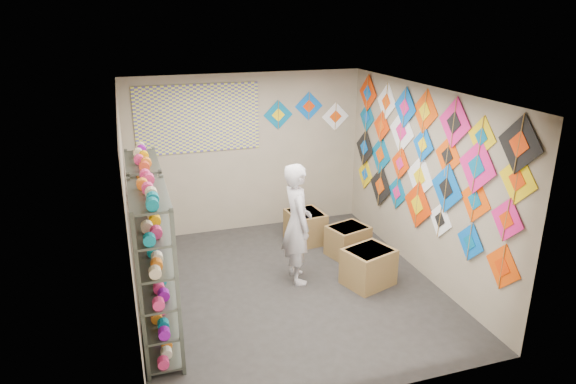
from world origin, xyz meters
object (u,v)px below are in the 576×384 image
object	(u,v)px
shelf_rack_back	(148,228)
shelf_rack_front	(156,274)
shopkeeper	(297,223)
carton_c	(305,227)
carton_a	(368,267)
carton_b	(348,241)

from	to	relation	value
shelf_rack_back	shelf_rack_front	bearing A→B (deg)	-90.00
shelf_rack_front	shelf_rack_back	xyz separation A→B (m)	(0.00, 1.30, 0.00)
shelf_rack_back	shopkeeper	distance (m)	2.00
shelf_rack_front	shopkeeper	distance (m)	2.24
shelf_rack_back	carton_c	size ratio (longest dim) A/B	3.17
carton_a	carton_b	world-z (taller)	carton_a
carton_c	shopkeeper	bearing A→B (deg)	-121.02
shelf_rack_back	carton_c	bearing A→B (deg)	19.59
shelf_rack_front	carton_a	size ratio (longest dim) A/B	3.00
shelf_rack_front	carton_b	size ratio (longest dim) A/B	3.25
shelf_rack_back	shopkeeper	world-z (taller)	shelf_rack_back
carton_a	carton_c	xyz separation A→B (m)	(-0.37, 1.59, -0.00)
shelf_rack_front	carton_a	bearing A→B (deg)	11.81
carton_a	carton_b	size ratio (longest dim) A/B	1.08
shelf_rack_front	shopkeeper	world-z (taller)	shelf_rack_front
shopkeeper	carton_c	size ratio (longest dim) A/B	2.88
carton_a	shopkeeper	bearing A→B (deg)	135.82
shelf_rack_back	carton_b	size ratio (longest dim) A/B	3.25
shelf_rack_front	shelf_rack_back	distance (m)	1.30
carton_b	shelf_rack_front	bearing A→B (deg)	-169.67
shopkeeper	carton_a	xyz separation A→B (m)	(0.91, -0.44, -0.60)
carton_a	carton_b	xyz separation A→B (m)	(0.10, 0.93, -0.02)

